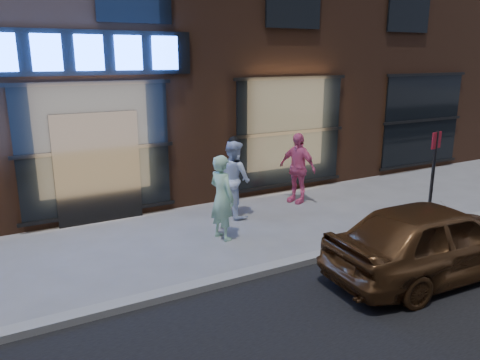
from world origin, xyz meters
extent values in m
plane|color=slate|center=(0.00, 0.00, 0.00)|extent=(90.00, 90.00, 0.00)
cube|color=gray|center=(0.00, 0.00, 0.06)|extent=(60.00, 0.25, 0.12)
cube|color=#54301E|center=(0.00, 8.00, 5.00)|extent=(30.00, 8.00, 10.00)
cube|color=black|center=(-0.40, 3.95, 3.60)|extent=(5.20, 0.06, 0.90)
cube|color=black|center=(0.00, 3.92, 1.20)|extent=(1.80, 0.10, 2.40)
cube|color=#FFBF72|center=(0.00, 3.98, 1.60)|extent=(3.00, 0.04, 2.60)
cube|color=black|center=(0.00, 3.94, 1.60)|extent=(3.20, 0.06, 2.80)
cube|color=#FFBF72|center=(5.00, 3.98, 1.60)|extent=(3.00, 0.04, 2.60)
cube|color=black|center=(5.00, 3.94, 1.60)|extent=(3.20, 0.06, 2.80)
cube|color=#FFBF72|center=(10.00, 3.98, 1.60)|extent=(3.00, 0.04, 2.60)
cube|color=black|center=(10.00, 3.94, 1.60)|extent=(3.20, 0.06, 2.80)
cube|color=black|center=(9.00, 3.94, 5.00)|extent=(1.60, 0.06, 1.60)
cube|color=#2659FF|center=(-1.60, 3.88, 3.60)|extent=(0.55, 0.12, 0.70)
cube|color=#2659FF|center=(-0.80, 3.88, 3.60)|extent=(0.55, 0.12, 0.70)
cube|color=#2659FF|center=(0.00, 3.88, 3.60)|extent=(0.55, 0.12, 0.70)
cube|color=#2659FF|center=(0.80, 3.88, 3.60)|extent=(0.55, 0.12, 0.70)
cube|color=#2659FF|center=(1.60, 3.88, 3.60)|extent=(0.55, 0.12, 0.70)
imported|color=#9ED0AD|center=(1.88, 1.75, 0.85)|extent=(0.54, 0.70, 1.70)
imported|color=white|center=(2.74, 2.86, 0.88)|extent=(0.78, 0.94, 1.75)
imported|color=pink|center=(4.61, 3.04, 0.87)|extent=(0.74, 1.10, 1.74)
imported|color=brown|center=(4.16, -1.41, 0.65)|extent=(3.86, 1.72, 1.29)
cylinder|color=#262628|center=(5.88, 0.11, 1.04)|extent=(0.07, 0.07, 2.09)
cube|color=#A91322|center=(5.88, 0.11, 1.90)|extent=(0.33, 0.10, 0.33)
camera|label=1|loc=(-2.03, -6.10, 3.52)|focal=35.00mm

